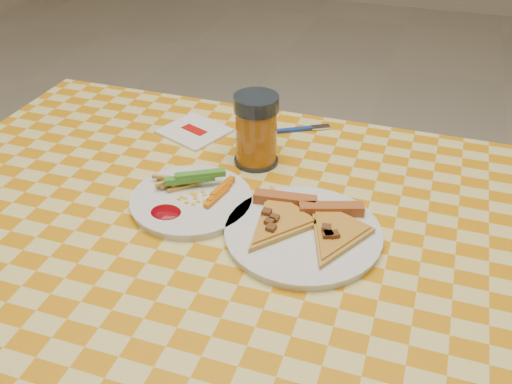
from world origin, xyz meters
TOP-DOWN VIEW (x-y plane):
  - table at (0.00, 0.00)m, footprint 1.28×0.88m
  - plate_left at (-0.10, 0.03)m, footprint 0.26×0.26m
  - plate_right at (0.12, -0.00)m, footprint 0.32×0.32m
  - fries_veggies at (-0.11, 0.04)m, footprint 0.17×0.15m
  - pizza_slices at (0.12, 0.02)m, footprint 0.27×0.24m
  - drink_glass at (-0.04, 0.20)m, footprint 0.09×0.09m
  - napkin at (-0.20, 0.28)m, footprint 0.16×0.16m
  - fork at (0.02, 0.36)m, footprint 0.13×0.08m

SIDE VIEW (x-z plane):
  - table at x=0.00m, z-range 0.30..1.06m
  - napkin at x=-0.20m, z-range 0.76..0.76m
  - fork at x=0.02m, z-range 0.76..0.76m
  - plate_left at x=-0.10m, z-range 0.76..0.77m
  - plate_right at x=0.12m, z-range 0.76..0.77m
  - pizza_slices at x=0.12m, z-range 0.76..0.79m
  - fries_veggies at x=-0.11m, z-range 0.76..0.80m
  - drink_glass at x=-0.04m, z-range 0.75..0.90m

